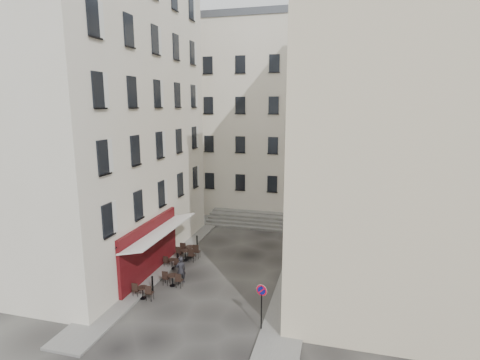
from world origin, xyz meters
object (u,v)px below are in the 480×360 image
(bistro_table_b, at_px, (173,279))
(bistro_table_a, at_px, (143,291))
(pedestrian, at_px, (181,270))
(no_parking_sign, at_px, (261,299))

(bistro_table_b, bearing_deg, bistro_table_a, -118.12)
(bistro_table_b, bearing_deg, pedestrian, 61.64)
(no_parking_sign, height_order, bistro_table_b, no_parking_sign)
(bistro_table_a, xyz_separation_m, bistro_table_b, (0.95, 1.78, 0.00))
(pedestrian, bearing_deg, no_parking_sign, 105.12)
(no_parking_sign, distance_m, pedestrian, 6.76)
(bistro_table_a, height_order, pedestrian, pedestrian)
(no_parking_sign, relative_size, bistro_table_b, 1.89)
(no_parking_sign, bearing_deg, pedestrian, 163.47)
(bistro_table_a, bearing_deg, bistro_table_b, 61.88)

